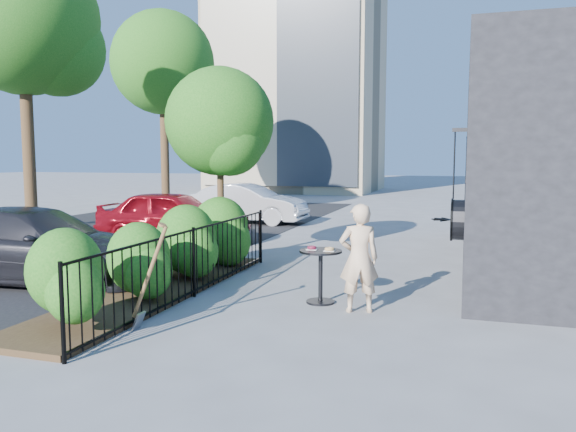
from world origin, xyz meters
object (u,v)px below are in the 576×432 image
(woman, at_px, (359,258))
(car_silver, at_px, (247,203))
(street_tree_far, at_px, (164,69))
(car_red, at_px, (174,216))
(cafe_table, at_px, (321,266))
(patio_tree, at_px, (222,128))
(car_darkgrey, at_px, (35,245))
(shovel, at_px, (147,283))
(street_tree_near, at_px, (24,28))

(woman, height_order, car_silver, woman)
(street_tree_far, distance_m, car_red, 11.68)
(woman, bearing_deg, car_silver, -78.91)
(car_red, height_order, car_silver, car_red)
(street_tree_far, xyz_separation_m, woman, (11.04, -14.02, -5.15))
(cafe_table, bearing_deg, street_tree_far, 127.20)
(patio_tree, distance_m, street_tree_far, 13.95)
(car_darkgrey, bearing_deg, car_red, -7.70)
(patio_tree, xyz_separation_m, car_red, (-2.38, 2.23, -2.09))
(shovel, height_order, car_silver, shovel)
(street_tree_near, relative_size, car_darkgrey, 1.85)
(street_tree_far, bearing_deg, street_tree_near, -90.00)
(street_tree_far, height_order, car_red, street_tree_far)
(street_tree_near, distance_m, car_darkgrey, 9.50)
(street_tree_near, height_order, car_darkgrey, street_tree_near)
(patio_tree, relative_size, car_darkgrey, 0.88)
(car_darkgrey, bearing_deg, street_tree_far, 13.35)
(woman, bearing_deg, street_tree_far, -70.57)
(woman, distance_m, car_darkgrey, 5.72)
(car_red, bearing_deg, car_silver, -5.36)
(shovel, relative_size, car_silver, 0.36)
(car_darkgrey, bearing_deg, shovel, -126.43)
(street_tree_far, relative_size, car_red, 2.10)
(car_silver, bearing_deg, cafe_table, -151.20)
(street_tree_near, height_order, shovel, street_tree_near)
(street_tree_far, bearing_deg, car_red, -59.31)
(street_tree_near, bearing_deg, car_silver, 32.40)
(car_red, bearing_deg, cafe_table, -135.44)
(car_darkgrey, bearing_deg, cafe_table, -96.13)
(car_red, xyz_separation_m, car_silver, (0.23, 4.50, -0.02))
(patio_tree, bearing_deg, car_silver, 107.69)
(patio_tree, height_order, shovel, patio_tree)
(street_tree_far, height_order, car_silver, street_tree_far)
(street_tree_near, xyz_separation_m, car_red, (5.32, -0.97, -5.25))
(patio_tree, relative_size, woman, 2.56)
(patio_tree, relative_size, car_silver, 0.99)
(patio_tree, height_order, cafe_table, patio_tree)
(car_silver, bearing_deg, street_tree_far, 52.24)
(shovel, relative_size, car_darkgrey, 0.31)
(cafe_table, relative_size, car_darkgrey, 0.19)
(woman, bearing_deg, street_tree_near, -47.40)
(car_red, bearing_deg, street_tree_far, 28.25)
(street_tree_far, height_order, car_darkgrey, street_tree_far)
(street_tree_far, height_order, woman, street_tree_far)
(cafe_table, bearing_deg, patio_tree, 137.13)
(car_silver, bearing_deg, street_tree_near, 123.49)
(street_tree_near, distance_m, car_red, 7.54)
(street_tree_near, bearing_deg, car_red, -10.35)
(street_tree_near, distance_m, street_tree_far, 8.00)
(street_tree_near, bearing_deg, woman, -28.62)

